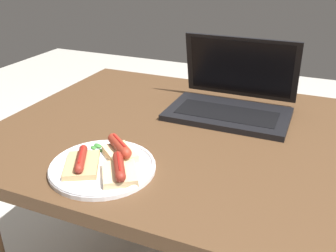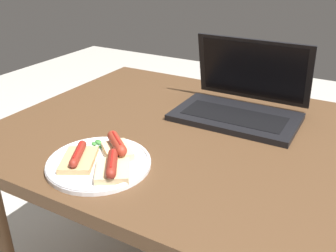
{
  "view_description": "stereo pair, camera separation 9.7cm",
  "coord_description": "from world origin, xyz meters",
  "views": [
    {
      "loc": [
        0.25,
        -0.93,
        1.18
      ],
      "look_at": [
        -0.1,
        -0.12,
        0.76
      ],
      "focal_mm": 40.0,
      "sensor_mm": 36.0,
      "label": 1
    },
    {
      "loc": [
        0.34,
        -0.88,
        1.18
      ],
      "look_at": [
        -0.1,
        -0.12,
        0.76
      ],
      "focal_mm": 40.0,
      "sensor_mm": 36.0,
      "label": 2
    }
  ],
  "objects": [
    {
      "name": "sausage_toast_right",
      "position": [
        -0.18,
        -0.23,
        0.74
      ],
      "size": [
        0.11,
        0.11,
        0.05
      ],
      "rotation": [
        0.0,
        0.0,
        2.46
      ],
      "color": "#D6B784",
      "rests_on": "plate"
    },
    {
      "name": "sausage_toast_left",
      "position": [
        -0.23,
        -0.31,
        0.73
      ],
      "size": [
        0.12,
        0.14,
        0.04
      ],
      "rotation": [
        0.0,
        0.0,
        2.07
      ],
      "color": "tan",
      "rests_on": "plate"
    },
    {
      "name": "plate",
      "position": [
        -0.19,
        -0.29,
        0.71
      ],
      "size": [
        0.25,
        0.25,
        0.02
      ],
      "color": "silver",
      "rests_on": "desk"
    },
    {
      "name": "desk",
      "position": [
        0.0,
        0.0,
        0.65
      ],
      "size": [
        1.27,
        0.88,
        0.7
      ],
      "color": "#4C331E",
      "rests_on": "ground_plane"
    },
    {
      "name": "sausage_toast_middle",
      "position": [
        -0.13,
        -0.31,
        0.73
      ],
      "size": [
        0.12,
        0.12,
        0.04
      ],
      "rotation": [
        0.0,
        0.0,
        2.16
      ],
      "color": "#D6B784",
      "rests_on": "plate"
    },
    {
      "name": "salad_pile",
      "position": [
        -0.25,
        -0.23,
        0.72
      ],
      "size": [
        0.05,
        0.06,
        0.01
      ],
      "color": "#4C8E3D",
      "rests_on": "plate"
    },
    {
      "name": "laptop",
      "position": [
        0.0,
        0.18,
        0.75
      ],
      "size": [
        0.37,
        0.28,
        0.23
      ],
      "color": "black",
      "rests_on": "desk"
    }
  ]
}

